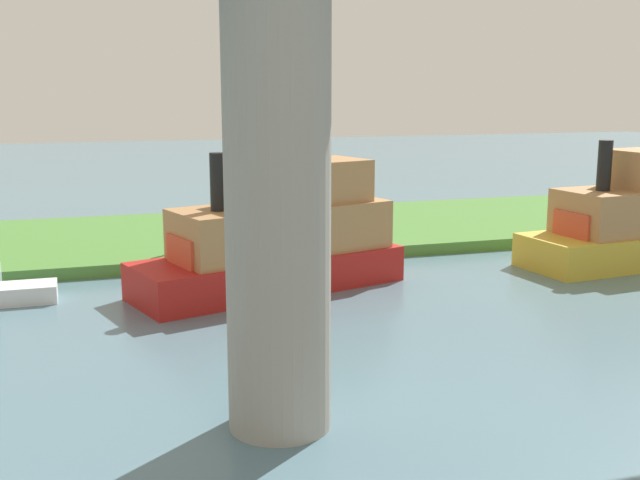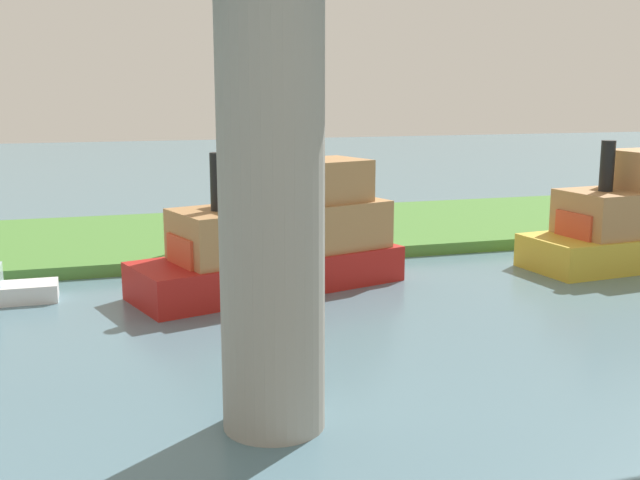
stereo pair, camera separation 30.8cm
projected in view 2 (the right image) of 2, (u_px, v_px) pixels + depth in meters
name	position (u px, v px, depth m)	size (l,w,h in m)	color
ground_plane	(325.00, 263.00, 31.68)	(160.00, 160.00, 0.00)	slate
grassy_bank	(289.00, 232.00, 37.27)	(80.00, 12.00, 0.50)	#4C8438
bridge_pylon	(271.00, 179.00, 15.37)	(2.16, 2.16, 10.55)	#9E998E
person_on_bank	(384.00, 217.00, 35.63)	(0.46, 0.46, 1.39)	#2D334C
mooring_post	(173.00, 240.00, 31.01)	(0.20, 0.20, 1.07)	brown
pontoon_yellow	(278.00, 238.00, 27.32)	(10.24, 5.87, 4.97)	red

